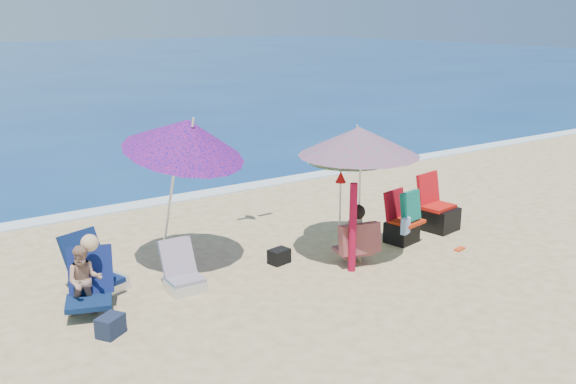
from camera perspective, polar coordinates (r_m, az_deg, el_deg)
ground at (r=9.53m, az=4.91°, el=-7.45°), size 120.00×120.00×0.00m
foam at (r=13.63m, az=-8.66°, el=-0.40°), size 120.00×0.50×0.04m
umbrella_turquoise at (r=9.78m, az=6.21°, el=4.42°), size 2.07×2.07×2.10m
umbrella_striped at (r=10.54m, az=5.32°, el=3.62°), size 1.68×1.68×1.77m
umbrella_blue at (r=9.45m, az=-8.89°, el=4.81°), size 2.28×2.32×2.42m
furled_umbrella at (r=9.54m, az=5.47°, el=-2.25°), size 0.23×0.40×1.48m
chair_navy at (r=9.34m, az=-16.45°, el=-7.10°), size 0.83×0.92×0.82m
chair_rainbow at (r=9.16m, az=-9.13°, el=-7.36°), size 0.50×0.62×0.67m
camp_chair_left at (r=11.73m, az=13.00°, el=-1.84°), size 0.68×0.69×0.98m
camp_chair_right at (r=10.94m, az=10.00°, el=-2.74°), size 0.62×0.64×0.91m
person_center at (r=9.89m, az=5.99°, el=-3.81°), size 0.67×0.63×0.93m
person_left at (r=8.63m, az=-17.23°, el=-7.29°), size 0.80×0.86×1.02m
bag_navy_a at (r=8.14m, az=-15.23°, el=-11.20°), size 0.39×0.36×0.25m
bag_black_a at (r=9.98m, az=-0.78°, el=-5.63°), size 0.34×0.28×0.22m
bag_navy_b at (r=11.72m, az=13.02°, el=-2.69°), size 0.42×0.36×0.27m
orange_item at (r=10.90m, az=14.75°, el=-4.84°), size 0.23×0.14×0.03m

